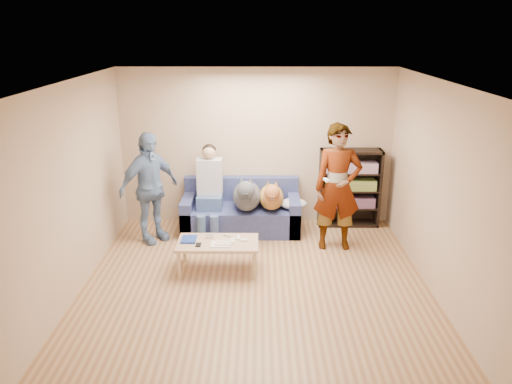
{
  "coord_description": "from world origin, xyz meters",
  "views": [
    {
      "loc": [
        0.04,
        -5.58,
        3.22
      ],
      "look_at": [
        0.0,
        1.2,
        0.95
      ],
      "focal_mm": 35.0,
      "sensor_mm": 36.0,
      "label": 1
    }
  ],
  "objects_px": {
    "camera_silver": "(210,236)",
    "dog_gray": "(247,195)",
    "person_seated": "(209,187)",
    "person_standing_left": "(149,188)",
    "dog_tan": "(271,197)",
    "coffee_table": "(218,245)",
    "person_standing_right": "(338,188)",
    "notebook_blue": "(189,239)",
    "sofa": "(241,213)",
    "bookshelf": "(349,186)"
  },
  "relations": [
    {
      "from": "camera_silver",
      "to": "dog_gray",
      "type": "xyz_separation_m",
      "value": [
        0.49,
        1.14,
        0.22
      ]
    },
    {
      "from": "person_standing_left",
      "to": "camera_silver",
      "type": "xyz_separation_m",
      "value": [
        1.0,
        -0.87,
        -0.42
      ]
    },
    {
      "from": "person_seated",
      "to": "person_standing_left",
      "type": "bearing_deg",
      "value": -159.61
    },
    {
      "from": "person_standing_left",
      "to": "sofa",
      "type": "height_order",
      "value": "person_standing_left"
    },
    {
      "from": "notebook_blue",
      "to": "person_seated",
      "type": "height_order",
      "value": "person_seated"
    },
    {
      "from": "person_standing_left",
      "to": "person_seated",
      "type": "relative_size",
      "value": 1.18
    },
    {
      "from": "camera_silver",
      "to": "bookshelf",
      "type": "xyz_separation_m",
      "value": [
        2.19,
        1.56,
        0.23
      ]
    },
    {
      "from": "person_seated",
      "to": "coffee_table",
      "type": "relative_size",
      "value": 1.34
    },
    {
      "from": "bookshelf",
      "to": "notebook_blue",
      "type": "bearing_deg",
      "value": -146.49
    },
    {
      "from": "person_standing_right",
      "to": "camera_silver",
      "type": "xyz_separation_m",
      "value": [
        -1.84,
        -0.64,
        -0.51
      ]
    },
    {
      "from": "person_standing_left",
      "to": "dog_gray",
      "type": "bearing_deg",
      "value": -35.16
    },
    {
      "from": "person_standing_left",
      "to": "bookshelf",
      "type": "height_order",
      "value": "person_standing_left"
    },
    {
      "from": "person_standing_right",
      "to": "dog_gray",
      "type": "height_order",
      "value": "person_standing_right"
    },
    {
      "from": "camera_silver",
      "to": "bookshelf",
      "type": "distance_m",
      "value": 2.7
    },
    {
      "from": "person_seated",
      "to": "bookshelf",
      "type": "bearing_deg",
      "value": 8.92
    },
    {
      "from": "person_standing_left",
      "to": "person_seated",
      "type": "xyz_separation_m",
      "value": [
        0.89,
        0.33,
        -0.09
      ]
    },
    {
      "from": "person_standing_right",
      "to": "bookshelf",
      "type": "height_order",
      "value": "person_standing_right"
    },
    {
      "from": "person_standing_left",
      "to": "coffee_table",
      "type": "relative_size",
      "value": 1.57
    },
    {
      "from": "camera_silver",
      "to": "dog_gray",
      "type": "height_order",
      "value": "dog_gray"
    },
    {
      "from": "notebook_blue",
      "to": "camera_silver",
      "type": "distance_m",
      "value": 0.29
    },
    {
      "from": "person_standing_left",
      "to": "dog_tan",
      "type": "relative_size",
      "value": 1.49
    },
    {
      "from": "person_standing_right",
      "to": "coffee_table",
      "type": "height_order",
      "value": "person_standing_right"
    },
    {
      "from": "person_seated",
      "to": "camera_silver",
      "type": "bearing_deg",
      "value": -84.83
    },
    {
      "from": "sofa",
      "to": "coffee_table",
      "type": "relative_size",
      "value": 1.73
    },
    {
      "from": "notebook_blue",
      "to": "dog_tan",
      "type": "distance_m",
      "value": 1.71
    },
    {
      "from": "person_standing_left",
      "to": "sofa",
      "type": "relative_size",
      "value": 0.91
    },
    {
      "from": "dog_gray",
      "to": "coffee_table",
      "type": "distance_m",
      "value": 1.34
    },
    {
      "from": "person_standing_right",
      "to": "bookshelf",
      "type": "relative_size",
      "value": 1.47
    },
    {
      "from": "person_seated",
      "to": "dog_gray",
      "type": "xyz_separation_m",
      "value": [
        0.59,
        -0.06,
        -0.11
      ]
    },
    {
      "from": "person_standing_right",
      "to": "person_seated",
      "type": "distance_m",
      "value": 2.04
    },
    {
      "from": "coffee_table",
      "to": "bookshelf",
      "type": "relative_size",
      "value": 0.85
    },
    {
      "from": "dog_gray",
      "to": "coffee_table",
      "type": "relative_size",
      "value": 1.16
    },
    {
      "from": "sofa",
      "to": "person_standing_right",
      "type": "bearing_deg",
      "value": -25.3
    },
    {
      "from": "camera_silver",
      "to": "sofa",
      "type": "relative_size",
      "value": 0.06
    },
    {
      "from": "person_seated",
      "to": "dog_tan",
      "type": "xyz_separation_m",
      "value": [
        0.99,
        -0.04,
        -0.14
      ]
    },
    {
      "from": "notebook_blue",
      "to": "dog_gray",
      "type": "distance_m",
      "value": 1.45
    },
    {
      "from": "sofa",
      "to": "camera_silver",
      "type": "bearing_deg",
      "value": -106.27
    },
    {
      "from": "dog_tan",
      "to": "bookshelf",
      "type": "relative_size",
      "value": 0.89
    },
    {
      "from": "dog_tan",
      "to": "coffee_table",
      "type": "xyz_separation_m",
      "value": [
        -0.76,
        -1.28,
        -0.25
      ]
    },
    {
      "from": "notebook_blue",
      "to": "coffee_table",
      "type": "xyz_separation_m",
      "value": [
        0.4,
        -0.05,
        -0.06
      ]
    },
    {
      "from": "person_standing_left",
      "to": "dog_gray",
      "type": "relative_size",
      "value": 1.36
    },
    {
      "from": "coffee_table",
      "to": "person_seated",
      "type": "bearing_deg",
      "value": 99.81
    },
    {
      "from": "notebook_blue",
      "to": "dog_gray",
      "type": "height_order",
      "value": "dog_gray"
    },
    {
      "from": "coffee_table",
      "to": "bookshelf",
      "type": "distance_m",
      "value": 2.68
    },
    {
      "from": "person_standing_right",
      "to": "coffee_table",
      "type": "bearing_deg",
      "value": -156.9
    },
    {
      "from": "person_standing_right",
      "to": "camera_silver",
      "type": "relative_size",
      "value": 17.32
    },
    {
      "from": "sofa",
      "to": "dog_tan",
      "type": "relative_size",
      "value": 1.64
    },
    {
      "from": "notebook_blue",
      "to": "bookshelf",
      "type": "xyz_separation_m",
      "value": [
        2.47,
        1.63,
        0.25
      ]
    },
    {
      "from": "person_standing_right",
      "to": "sofa",
      "type": "height_order",
      "value": "person_standing_right"
    },
    {
      "from": "person_seated",
      "to": "dog_gray",
      "type": "bearing_deg",
      "value": -5.96
    }
  ]
}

